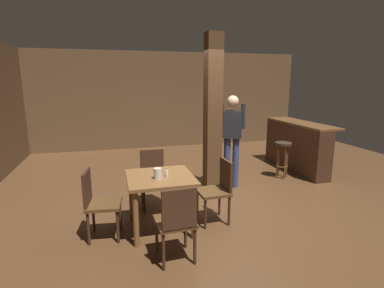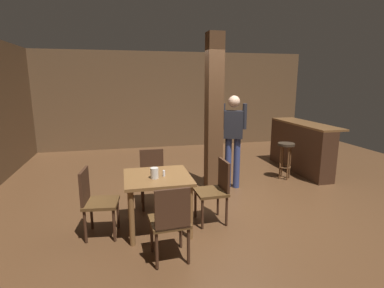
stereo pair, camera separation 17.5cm
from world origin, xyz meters
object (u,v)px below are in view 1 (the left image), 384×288
dining_table (160,186)px  salt_shaker (167,174)px  chair_north (153,175)px  chair_west (97,200)px  bar_stool_near (283,152)px  napkin_cup (158,173)px  chair_east (218,187)px  chair_south (177,220)px  bar_counter (296,146)px  standing_person (232,135)px

dining_table → salt_shaker: bearing=-25.4°
chair_north → salt_shaker: bearing=-85.5°
chair_west → bar_stool_near: size_ratio=1.19×
chair_north → napkin_cup: bearing=-94.0°
chair_east → chair_west: same height
dining_table → chair_south: size_ratio=0.97×
chair_north → salt_shaker: size_ratio=10.99×
dining_table → chair_south: chair_south is taller
bar_stool_near → chair_west: bearing=-156.9°
chair_north → chair_west: size_ratio=1.00×
salt_shaker → bar_stool_near: salt_shaker is taller
dining_table → bar_counter: 3.93m
bar_counter → napkin_cup: bearing=-149.0°
standing_person → dining_table: bearing=-140.2°
chair_south → standing_person: bearing=54.3°
salt_shaker → bar_counter: bearing=31.2°
bar_counter → chair_north: bearing=-161.1°
napkin_cup → standing_person: 2.12m
salt_shaker → bar_counter: size_ratio=0.04×
dining_table → bar_stool_near: dining_table is taller
chair_north → chair_south: 1.62m
chair_west → bar_stool_near: (3.59, 1.53, 0.05)m
dining_table → napkin_cup: 0.23m
chair_west → chair_north: bearing=45.2°
chair_east → chair_west: size_ratio=1.00×
salt_shaker → standing_person: (1.47, 1.33, 0.21)m
chair_west → standing_person: 2.74m
chair_east → salt_shaker: size_ratio=10.99×
chair_south → chair_west: same height
napkin_cup → chair_east: bearing=7.6°
dining_table → salt_shaker: size_ratio=10.69×
napkin_cup → bar_counter: bar_counter is taller
dining_table → chair_west: (-0.81, -0.02, -0.11)m
chair_south → napkin_cup: size_ratio=6.38×
chair_north → chair_east: (0.81, -0.79, 0.00)m
napkin_cup → salt_shaker: size_ratio=1.72×
chair_south → bar_stool_near: chair_south is taller
chair_east → napkin_cup: 0.93m
chair_east → standing_person: bearing=60.2°
dining_table → chair_north: bearing=88.9°
chair_north → salt_shaker: 0.90m
chair_north → chair_east: 1.13m
chair_east → bar_counter: (2.57, 1.95, 0.04)m
chair_north → chair_west: 1.16m
chair_east → bar_counter: 3.23m
dining_table → bar_stool_near: bearing=28.6°
chair_south → bar_stool_near: 3.59m
chair_east → bar_stool_near: chair_east is taller
chair_east → chair_west: bearing=-178.7°
chair_east → bar_counter: size_ratio=0.45×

